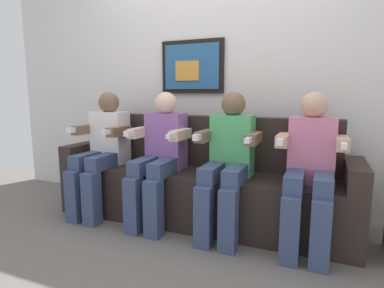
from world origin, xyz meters
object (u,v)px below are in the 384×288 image
(couch, at_px, (200,185))
(person_rightmost, at_px, (310,165))
(person_right_center, at_px, (228,158))
(person_left_center, at_px, (160,153))
(person_leftmost, at_px, (102,148))

(couch, relative_size, person_rightmost, 2.26)
(person_right_center, bearing_deg, person_left_center, 180.00)
(person_leftmost, distance_m, person_rightmost, 1.77)
(couch, relative_size, person_left_center, 2.26)
(couch, xyz_separation_m, person_leftmost, (-0.89, -0.17, 0.29))
(couch, bearing_deg, person_rightmost, -10.79)
(person_leftmost, distance_m, person_left_center, 0.59)
(person_left_center, distance_m, person_rightmost, 1.18)
(person_left_center, xyz_separation_m, person_rightmost, (1.18, 0.00, 0.00))
(person_leftmost, bearing_deg, person_rightmost, 0.00)
(person_rightmost, bearing_deg, person_right_center, 180.00)
(person_right_center, distance_m, person_rightmost, 0.59)
(person_leftmost, bearing_deg, person_right_center, 0.00)
(couch, bearing_deg, person_leftmost, -169.21)
(couch, xyz_separation_m, person_rightmost, (0.89, -0.17, 0.29))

